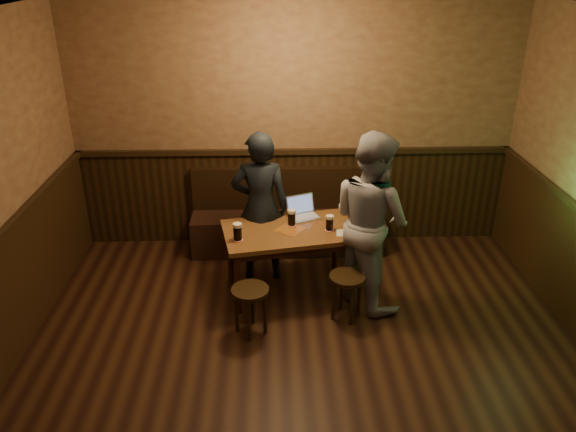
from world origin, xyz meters
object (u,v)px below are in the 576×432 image
Objects in this scene: pint_left at (238,232)px; person_grey at (371,220)px; pint_mid at (292,217)px; pint_right at (330,223)px; pub_table at (290,238)px; laptop at (303,211)px; stool_right at (347,284)px; bench at (287,224)px; stool_left at (250,298)px; person_suit at (260,207)px.

pint_left is 1.28m from person_grey.
pint_mid is 0.80m from person_grey.
pint_left is 1.10× the size of pint_right.
pub_table is 0.37m from laptop.
stool_right is (0.52, -0.51, -0.24)m from pub_table.
stool_right is 1.15m from pint_left.
bench is at bearing 109.99° from stool_right.
laptop is 0.80m from person_grey.
stool_right is 2.75× the size of pint_mid.
laptop reaches higher than stool_right.
bench reaches higher than pub_table.
pub_table is 0.58m from pint_left.
pint_left reaches higher than stool_right.
pint_mid is (0.40, 0.81, 0.41)m from stool_left.
pint_left is at bearing 163.67° from stool_right.
pint_mid is at bearing 67.65° from pub_table.
pint_left is (-0.51, -1.13, 0.48)m from bench.
pint_left is at bearing 58.85° from person_grey.
laptop is at bearing 58.95° from pint_mid.
pint_right is at bearing 156.36° from person_suit.
pint_right is at bearing -19.10° from pint_mid.
pub_table is 0.43m from pint_right.
person_suit is at bearing 33.37° from person_grey.
pub_table is 3.80× the size of laptop.
person_grey reaches higher than pint_mid.
pint_mid reaches higher than stool_left.
person_grey is (0.77, -1.10, 0.57)m from bench.
stool_left is 1.01× the size of stool_right.
person_suit is (-0.44, -0.00, 0.06)m from laptop.
pint_left is 0.47× the size of laptop.
person_grey is (0.25, 0.33, 0.51)m from stool_right.
stool_left is 1.20m from laptop.
person_grey reaches higher than bench.
person_suit reaches higher than bench.
pint_right is 0.76m from person_suit.
stool_right is 0.26× the size of person_grey.
bench is 1.13m from pint_right.
pint_left is at bearing -168.58° from pint_right.
stool_right is at bearing -74.89° from pint_right.
pub_table is 8.94× the size of pint_right.
stool_left is at bearing 82.39° from person_grey.
person_suit is at bearing 148.10° from pint_mid.
bench is 1.55× the size of pub_table.
person_suit reaches higher than pint_left.
stool_right is at bearing 137.00° from person_suit.
bench reaches higher than pint_mid.
pint_left is 0.61m from pint_mid.
stool_right is 0.28× the size of person_suit.
stool_left is at bearing -167.41° from stool_right.
laptop reaches higher than pub_table.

